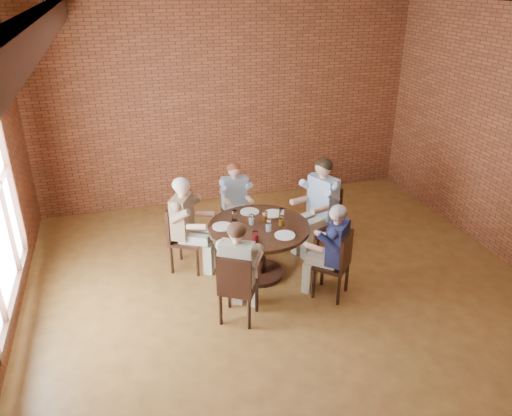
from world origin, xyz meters
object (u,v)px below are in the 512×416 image
object	(u,v)px
chair_c	(181,235)
diner_e	(332,251)
chair_d	(237,286)
chair_b	(234,209)
dining_table	(259,241)
diner_c	(187,225)
smartphone	(293,234)
diner_a	(319,206)
chair_a	(323,215)
diner_d	(238,272)
chair_e	(337,263)
diner_b	(235,203)

from	to	relation	value
chair_c	diner_e	xyz separation A→B (m)	(1.69, -1.18, 0.12)
chair_d	chair_b	bearing A→B (deg)	-72.56
dining_table	chair_b	world-z (taller)	chair_b
diner_c	chair_d	xyz separation A→B (m)	(0.35, -1.35, -0.17)
diner_e	smartphone	distance (m)	0.53
diner_a	smartphone	distance (m)	1.06
chair_a	dining_table	bearing A→B (deg)	-90.00
diner_d	diner_e	distance (m)	1.24
chair_d	diner_e	distance (m)	1.29
chair_d	diner_a	bearing A→B (deg)	-108.78
diner_d	chair_e	world-z (taller)	diner_d
diner_d	chair_a	bearing A→B (deg)	-110.24
dining_table	chair_a	world-z (taller)	chair_a
diner_b	diner_e	bearing A→B (deg)	-68.54
smartphone	dining_table	bearing A→B (deg)	149.47
diner_b	diner_a	bearing A→B (deg)	-32.53
diner_c	diner_e	bearing A→B (deg)	-97.79
diner_c	chair_e	distance (m)	2.06
chair_a	diner_c	xyz separation A→B (m)	(-2.00, -0.04, 0.14)
chair_c	diner_c	distance (m)	0.18
dining_table	chair_e	size ratio (longest dim) A/B	1.48
diner_c	chair_c	bearing A→B (deg)	90.00
diner_b	diner_c	size ratio (longest dim) A/B	0.92
diner_b	diner_e	size ratio (longest dim) A/B	0.97
chair_a	chair_c	bearing A→B (deg)	-113.59
chair_c	diner_e	distance (m)	2.07
dining_table	diner_d	bearing A→B (deg)	-120.43
chair_c	diner_e	world-z (taller)	diner_e
diner_c	diner_e	xyz separation A→B (m)	(1.62, -1.14, -0.04)
smartphone	chair_c	bearing A→B (deg)	161.89
chair_a	diner_e	xyz separation A→B (m)	(-0.39, -1.18, 0.10)
chair_a	diner_c	world-z (taller)	diner_c
diner_c	diner_d	xyz separation A→B (m)	(0.39, -1.28, -0.03)
diner_c	chair_e	bearing A→B (deg)	-98.06
chair_d	diner_b	bearing A→B (deg)	-73.09
diner_d	chair_b	bearing A→B (deg)	-71.90
smartphone	chair_a	bearing A→B (deg)	61.82
chair_c	chair_d	distance (m)	1.45
diner_e	smartphone	bearing A→B (deg)	-87.52
diner_c	smartphone	bearing A→B (deg)	-95.96
chair_a	chair_b	bearing A→B (deg)	-142.67
chair_c	diner_d	size ratio (longest dim) A/B	0.73
diner_d	diner_e	size ratio (longest dim) A/B	1.02
chair_c	diner_e	bearing A→B (deg)	-97.46
diner_e	dining_table	bearing A→B (deg)	-90.00
diner_e	chair_b	bearing A→B (deg)	-113.83
dining_table	diner_e	distance (m)	1.01
chair_c	diner_d	xyz separation A→B (m)	(0.47, -1.32, 0.13)
chair_b	diner_d	xyz separation A→B (m)	(-0.43, -1.98, 0.16)
diner_a	diner_b	size ratio (longest dim) A/B	1.14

